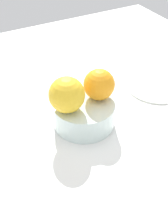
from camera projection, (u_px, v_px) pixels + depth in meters
ground_plane at (84, 127)px, 70.85cm from camera, size 110.00×110.00×2.00cm
fruit_bowl at (84, 114)px, 68.61cm from camera, size 13.35×13.35×5.43cm
orange_in_bowl_0 at (99, 85)px, 66.59cm from camera, size 6.74×6.74×6.74cm
orange_in_bowl_1 at (68, 96)px, 62.76cm from camera, size 7.46×7.46×7.46cm
side_plate at (156, 86)px, 81.05cm from camera, size 14.78×14.78×0.80cm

